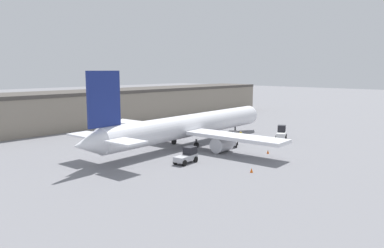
# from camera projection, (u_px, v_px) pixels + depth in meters

# --- Properties ---
(ground_plane) EXTENTS (400.00, 400.00, 0.00)m
(ground_plane) POSITION_uv_depth(u_px,v_px,m) (192.00, 144.00, 60.79)
(ground_plane) COLOR slate
(terminal_building) EXTENTS (81.93, 12.31, 7.50)m
(terminal_building) POSITION_uv_depth(u_px,v_px,m) (137.00, 104.00, 91.35)
(terminal_building) COLOR gray
(terminal_building) RESTS_ON ground_plane
(airplane) EXTENTS (43.06, 34.25, 11.90)m
(airplane) POSITION_uv_depth(u_px,v_px,m) (188.00, 126.00, 59.50)
(airplane) COLOR white
(airplane) RESTS_ON ground_plane
(ground_crew_worker) EXTENTS (0.37, 0.37, 1.67)m
(ground_crew_worker) POSITION_uv_depth(u_px,v_px,m) (241.00, 135.00, 63.78)
(ground_crew_worker) COLOR #1E2338
(ground_crew_worker) RESTS_ON ground_plane
(baggage_tug) EXTENTS (3.64, 2.12, 2.02)m
(baggage_tug) POSITION_uv_depth(u_px,v_px,m) (187.00, 156.00, 48.57)
(baggage_tug) COLOR #B2B2B7
(baggage_tug) RESTS_ON ground_plane
(belt_loader_truck) EXTENTS (3.34, 2.98, 2.29)m
(belt_loader_truck) POSITION_uv_depth(u_px,v_px,m) (232.00, 139.00, 59.48)
(belt_loader_truck) COLOR #B2B2B7
(belt_loader_truck) RESTS_ON ground_plane
(pushback_tug) EXTENTS (3.45, 2.90, 2.33)m
(pushback_tug) POSITION_uv_depth(u_px,v_px,m) (281.00, 133.00, 65.30)
(pushback_tug) COLOR silver
(pushback_tug) RESTS_ON ground_plane
(safety_cone_near) EXTENTS (0.36, 0.36, 0.55)m
(safety_cone_near) POSITION_uv_depth(u_px,v_px,m) (268.00, 152.00, 53.97)
(safety_cone_near) COLOR #EF590F
(safety_cone_near) RESTS_ON ground_plane
(safety_cone_far) EXTENTS (0.36, 0.36, 0.55)m
(safety_cone_far) POSITION_uv_depth(u_px,v_px,m) (252.00, 170.00, 44.05)
(safety_cone_far) COLOR #EF590F
(safety_cone_far) RESTS_ON ground_plane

